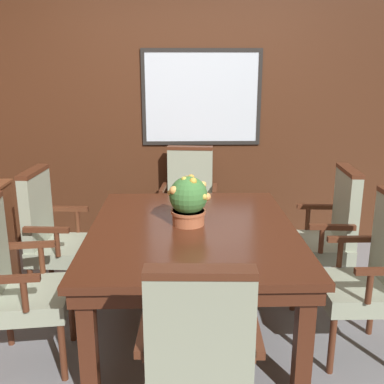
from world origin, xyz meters
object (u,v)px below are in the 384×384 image
at_px(chair_right_near, 372,271).
at_px(chair_left_near, 14,279).
at_px(dining_table, 193,240).
at_px(chair_head_near, 199,363).
at_px(potted_plant, 189,200).
at_px(chair_left_far, 53,233).
at_px(chair_right_far, 329,231).
at_px(chair_head_far, 189,199).

relative_size(chair_right_near, chair_left_near, 1.00).
distance_m(dining_table, chair_left_near, 1.12).
distance_m(dining_table, chair_head_near, 1.18).
bearing_deg(potted_plant, chair_left_far, 163.27).
xyz_separation_m(chair_left_near, chair_left_far, (0.03, 0.75, 0.00)).
xyz_separation_m(chair_right_far, chair_left_near, (-2.09, -0.74, 0.00)).
xyz_separation_m(chair_head_far, chair_left_far, (-1.03, -0.85, 0.00)).
distance_m(chair_right_far, chair_left_far, 2.06).
xyz_separation_m(chair_head_far, potted_plant, (-0.03, -1.15, 0.34)).
relative_size(chair_right_far, chair_right_near, 1.00).
xyz_separation_m(chair_right_far, chair_left_far, (-2.06, 0.01, 0.00)).
relative_size(chair_head_far, potted_plant, 3.10).
distance_m(chair_right_far, chair_head_far, 1.35).
xyz_separation_m(chair_right_near, chair_left_far, (-2.10, 0.71, 0.00)).
bearing_deg(chair_head_near, potted_plant, -86.88).
relative_size(chair_left_near, chair_left_far, 1.00).
bearing_deg(chair_left_near, dining_table, -75.39).
height_order(chair_head_far, chair_left_far, same).
height_order(chair_head_far, potted_plant, potted_plant).
height_order(chair_right_far, potted_plant, potted_plant).
xyz_separation_m(dining_table, chair_left_far, (-1.03, 0.36, -0.08)).
relative_size(chair_head_far, chair_left_far, 1.00).
height_order(dining_table, potted_plant, potted_plant).
height_order(chair_right_near, chair_left_far, same).
bearing_deg(potted_plant, chair_right_near, -20.22).
xyz_separation_m(chair_right_near, chair_left_near, (-2.12, -0.05, 0.00)).
bearing_deg(chair_head_far, potted_plant, -85.72).
relative_size(dining_table, chair_left_far, 1.60).
height_order(chair_left_near, potted_plant, potted_plant).
distance_m(chair_right_near, potted_plant, 1.22).
bearing_deg(chair_head_near, chair_right_far, -122.04).
height_order(chair_head_far, chair_head_near, same).
relative_size(chair_head_near, chair_right_near, 1.00).
xyz_separation_m(dining_table, potted_plant, (-0.03, 0.06, 0.26)).
xyz_separation_m(dining_table, chair_right_far, (1.04, 0.35, -0.08)).
distance_m(dining_table, chair_left_far, 1.09).
relative_size(dining_table, chair_head_far, 1.60).
bearing_deg(potted_plant, chair_head_far, 88.57).
distance_m(chair_head_near, chair_right_near, 1.37).
bearing_deg(chair_right_far, dining_table, -67.04).
xyz_separation_m(chair_head_near, chair_right_near, (1.08, 0.84, 0.00)).
distance_m(chair_right_far, chair_head_near, 1.86).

